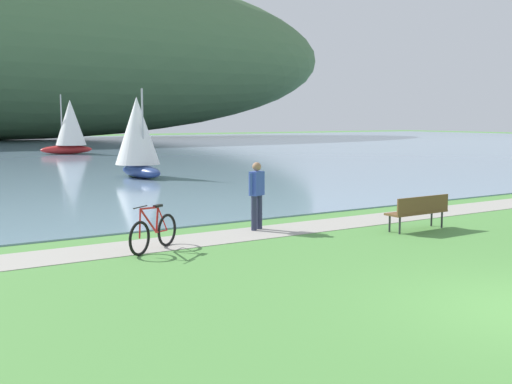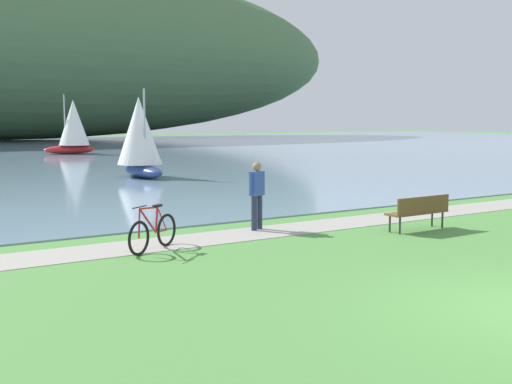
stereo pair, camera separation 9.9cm
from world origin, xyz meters
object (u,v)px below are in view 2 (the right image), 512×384
(park_bench_near_camera, at_px, (419,210))
(person_at_shoreline, at_px, (257,191))
(bicycle_leaning_near_bench, at_px, (153,232))
(sailboat_mid_bay, at_px, (73,126))
(sailboat_nearest_to_shore, at_px, (140,136))

(park_bench_near_camera, xyz_separation_m, person_at_shoreline, (-3.39, 2.22, 0.46))
(person_at_shoreline, bearing_deg, park_bench_near_camera, -33.16)
(bicycle_leaning_near_bench, xyz_separation_m, sailboat_mid_bay, (8.57, 36.25, 1.78))
(bicycle_leaning_near_bench, relative_size, person_at_shoreline, 0.88)
(bicycle_leaning_near_bench, xyz_separation_m, person_at_shoreline, (3.17, 0.92, 0.58))
(bicycle_leaning_near_bench, distance_m, sailboat_mid_bay, 37.29)
(bicycle_leaning_near_bench, height_order, person_at_shoreline, person_at_shoreline)
(sailboat_nearest_to_shore, distance_m, sailboat_mid_bay, 21.06)
(person_at_shoreline, height_order, sailboat_nearest_to_shore, sailboat_nearest_to_shore)
(sailboat_nearest_to_shore, xyz_separation_m, sailboat_mid_bay, (2.79, 20.88, 0.21))
(person_at_shoreline, bearing_deg, sailboat_mid_bay, 81.30)
(person_at_shoreline, height_order, sailboat_mid_bay, sailboat_mid_bay)
(bicycle_leaning_near_bench, bearing_deg, person_at_shoreline, 16.12)
(bicycle_leaning_near_bench, distance_m, person_at_shoreline, 3.35)
(park_bench_near_camera, bearing_deg, bicycle_leaning_near_bench, 168.78)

